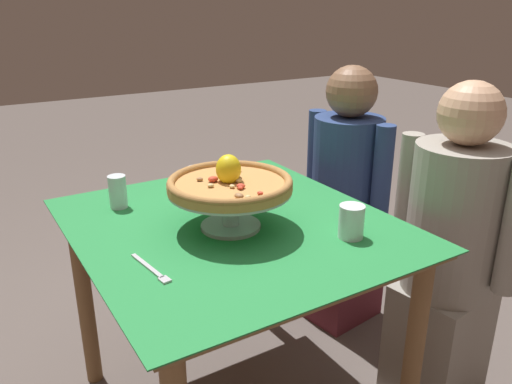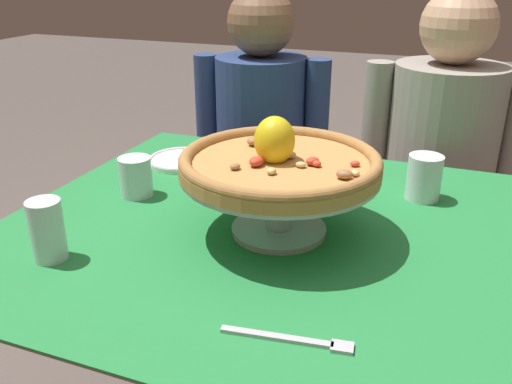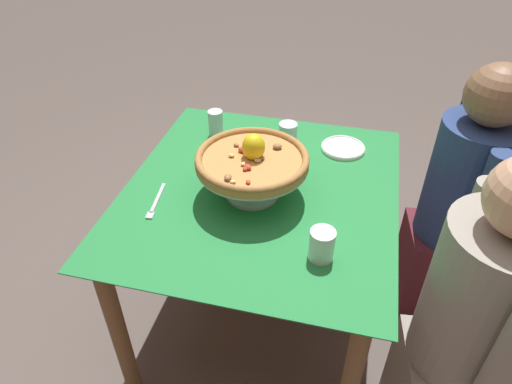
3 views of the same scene
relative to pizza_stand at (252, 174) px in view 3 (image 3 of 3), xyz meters
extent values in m
plane|color=#5B514C|center=(-0.03, 0.02, -0.85)|extent=(14.00, 14.00, 0.00)
cylinder|color=olive|center=(-0.48, -0.38, -0.48)|extent=(0.06, 0.06, 0.73)
cylinder|color=olive|center=(0.41, -0.38, -0.48)|extent=(0.06, 0.06, 0.73)
cylinder|color=olive|center=(-0.48, 0.42, -0.48)|extent=(0.06, 0.06, 0.73)
cube|color=olive|center=(-0.03, 0.02, -0.10)|extent=(1.01, 0.92, 0.02)
cube|color=#237F3D|center=(-0.03, 0.02, -0.09)|extent=(1.05, 0.96, 0.00)
cylinder|color=#B7B7C1|center=(0.00, 0.00, -0.08)|extent=(0.19, 0.19, 0.01)
cylinder|color=#B7B7C1|center=(0.00, 0.00, -0.02)|extent=(0.05, 0.05, 0.11)
cylinder|color=#B7B7C1|center=(0.00, 0.00, 0.04)|extent=(0.38, 0.38, 0.01)
cylinder|color=#BC8447|center=(0.00, 0.00, 0.05)|extent=(0.38, 0.38, 0.02)
torus|color=#A6743E|center=(0.00, 0.00, 0.07)|extent=(0.38, 0.38, 0.02)
ellipsoid|color=tan|center=(0.05, -0.02, 0.07)|extent=(0.02, 0.02, 0.01)
ellipsoid|color=tan|center=(0.15, -0.02, 0.07)|extent=(0.02, 0.02, 0.01)
ellipsoid|color=#996B42|center=(0.00, 0.03, 0.07)|extent=(0.02, 0.03, 0.01)
ellipsoid|color=#C63D28|center=(0.06, 0.00, 0.07)|extent=(0.03, 0.03, 0.01)
ellipsoid|color=#C63D28|center=(-0.03, -0.04, 0.07)|extent=(0.03, 0.04, 0.02)
ellipsoid|color=tan|center=(0.01, -0.07, 0.07)|extent=(0.02, 0.02, 0.01)
ellipsoid|color=tan|center=(-0.03, 0.01, 0.07)|extent=(0.03, 0.03, 0.01)
ellipsoid|color=#C63D28|center=(0.07, 0.00, 0.07)|extent=(0.03, 0.02, 0.01)
ellipsoid|color=#C63D28|center=(0.14, 0.02, 0.07)|extent=(0.02, 0.02, 0.01)
ellipsoid|color=tan|center=(-0.01, 0.00, 0.07)|extent=(0.02, 0.02, 0.01)
ellipsoid|color=#996B42|center=(-0.06, -0.07, 0.07)|extent=(0.02, 0.03, 0.01)
ellipsoid|color=#996B42|center=(-0.08, 0.07, 0.07)|extent=(0.03, 0.04, 0.02)
ellipsoid|color=#996B42|center=(0.13, -0.04, 0.07)|extent=(0.03, 0.03, 0.02)
ellipsoid|color=tan|center=(0.02, 0.02, 0.07)|extent=(0.02, 0.03, 0.01)
ellipsoid|color=yellow|center=(-0.01, 0.00, 0.10)|extent=(0.09, 0.09, 0.09)
cylinder|color=silver|center=(-0.36, 0.06, -0.04)|extent=(0.07, 0.07, 0.09)
cylinder|color=silver|center=(-0.36, 0.06, -0.07)|extent=(0.07, 0.07, 0.04)
cylinder|color=white|center=(0.25, 0.27, -0.04)|extent=(0.08, 0.08, 0.10)
cylinder|color=silver|center=(0.25, 0.27, -0.05)|extent=(0.07, 0.07, 0.07)
cylinder|color=silver|center=(-0.35, -0.25, -0.03)|extent=(0.06, 0.06, 0.11)
cylinder|color=silver|center=(-0.35, -0.25, -0.06)|extent=(0.05, 0.05, 0.05)
cylinder|color=white|center=(-0.37, 0.28, -0.08)|extent=(0.18, 0.18, 0.01)
torus|color=white|center=(-0.37, 0.28, -0.08)|extent=(0.17, 0.17, 0.01)
cube|color=#B7B7C1|center=(0.10, -0.31, -0.08)|extent=(0.16, 0.03, 0.01)
cube|color=#B7B7C1|center=(0.20, -0.30, -0.08)|extent=(0.03, 0.03, 0.01)
cube|color=maroon|center=(-0.33, 0.76, -0.62)|extent=(0.32, 0.35, 0.46)
cylinder|color=navy|center=(-0.33, 0.76, -0.14)|extent=(0.34, 0.34, 0.51)
sphere|color=brown|center=(-0.33, 0.76, 0.23)|extent=(0.22, 0.22, 0.22)
cylinder|color=navy|center=(-0.52, 0.74, -0.10)|extent=(0.08, 0.08, 0.43)
cylinder|color=navy|center=(-0.14, 0.79, -0.10)|extent=(0.08, 0.08, 0.43)
cylinder|color=gray|center=(0.26, 0.74, -0.13)|extent=(0.36, 0.36, 0.54)
cylinder|color=gray|center=(0.06, 0.72, -0.09)|extent=(0.08, 0.08, 0.46)
cylinder|color=gray|center=(0.46, 0.77, -0.09)|extent=(0.08, 0.08, 0.46)
camera|label=1|loc=(1.28, -0.69, 0.57)|focal=35.65mm
camera|label=2|loc=(0.31, -0.91, 0.42)|focal=38.18mm
camera|label=3|loc=(1.24, 0.32, 0.91)|focal=32.34mm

